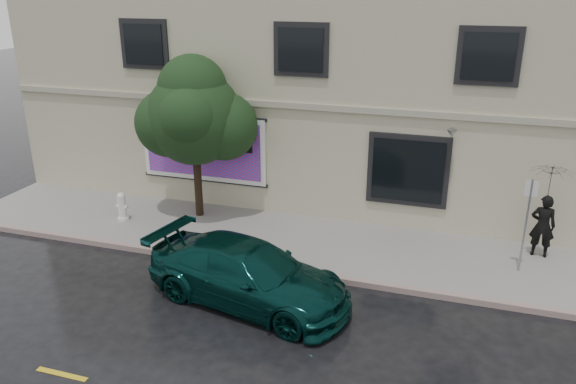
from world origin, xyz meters
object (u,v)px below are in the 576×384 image
(pedestrian, at_px, (543,226))
(fire_hydrant, at_px, (122,207))
(street_tree, at_px, (194,118))
(car, at_px, (248,274))

(pedestrian, bearing_deg, fire_hydrant, 10.52)
(pedestrian, xyz_separation_m, fire_hydrant, (-11.88, -1.26, -0.42))
(pedestrian, height_order, fire_hydrant, pedestrian)
(pedestrian, height_order, street_tree, street_tree)
(street_tree, relative_size, fire_hydrant, 5.10)
(pedestrian, bearing_deg, street_tree, 5.52)
(street_tree, distance_m, fire_hydrant, 3.53)
(car, relative_size, pedestrian, 2.87)
(car, relative_size, fire_hydrant, 5.55)
(pedestrian, bearing_deg, car, 37.23)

